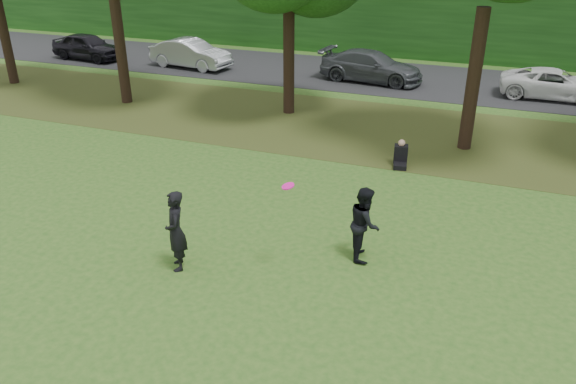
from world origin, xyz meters
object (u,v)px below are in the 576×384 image
object	(u,v)px
player_left	(176,231)
frisbee	(288,186)
player_right	(365,223)
seated_person	(401,156)

from	to	relation	value
player_left	frisbee	size ratio (longest dim) A/B	4.94
player_left	player_right	world-z (taller)	player_left
player_right	seated_person	world-z (taller)	player_right
seated_person	player_right	bearing A→B (deg)	-98.38
player_right	frisbee	world-z (taller)	frisbee
player_left	player_right	size ratio (longest dim) A/B	1.06
frisbee	seated_person	distance (m)	7.16
player_left	frisbee	xyz separation A→B (m)	(2.31, 0.74, 1.13)
player_left	frisbee	world-z (taller)	frisbee
player_left	frisbee	bearing A→B (deg)	74.36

